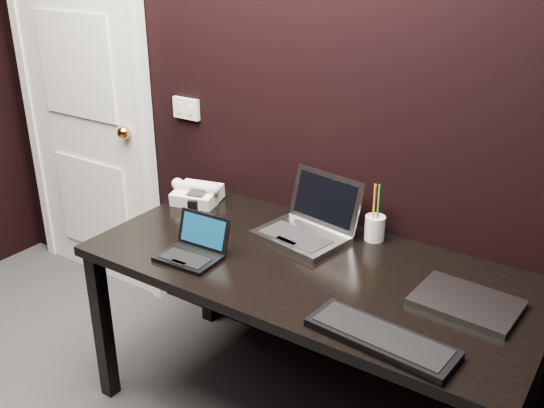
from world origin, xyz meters
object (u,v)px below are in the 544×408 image
Objects in this scene: mobile_phone at (193,213)px; pen_cup at (375,227)px; door at (84,104)px; desk_phone at (197,194)px; desk at (308,282)px; netbook at (193,250)px; silver_laptop at (307,226)px; ext_keyboard at (381,338)px; closed_laptop at (466,303)px.

pen_cup is (0.74, 0.27, 0.02)m from mobile_phone.
door reaches higher than desk_phone.
mobile_phone is (-0.62, 0.06, 0.11)m from desk.
silver_laptop is at bearing 55.66° from netbook.
door is 1.40m from netbook.
closed_laptop is at bearing 66.09° from ext_keyboard.
ext_keyboard is (0.43, -0.30, 0.09)m from desk.
closed_laptop is 1.32m from desk_phone.
desk_phone is (-0.33, 0.42, 0.01)m from netbook.
desk_phone is at bearing -172.71° from pen_cup.
netbook reaches higher than mobile_phone.
netbook is at bearing -49.35° from mobile_phone.
mobile_phone is at bearing -160.12° from pen_cup.
door is at bearing 171.62° from closed_laptop.
ext_keyboard is at bearing -17.91° from door.
ext_keyboard is at bearing -113.91° from closed_laptop.
ext_keyboard is (0.55, -0.49, -0.03)m from silver_laptop.
closed_laptop is (0.15, 0.34, -0.00)m from ext_keyboard.
netbook reaches higher than closed_laptop.
mobile_phone is 0.78m from pen_cup.
pen_cup is at bearing 70.29° from desk.
desk_phone reaches higher than desk.
ext_keyboard is 1.10m from mobile_phone.
silver_laptop is 0.83× the size of ext_keyboard.
ext_keyboard is 1.91× the size of desk_phone.
silver_laptop is 0.27m from pen_cup.
desk_phone is (-1.16, 0.51, 0.03)m from ext_keyboard.
door is at bearing 178.29° from pen_cup.
mobile_phone is at bearing 174.76° from desk.
silver_laptop is at bearing -6.68° from door.
ext_keyboard is 5.46× the size of mobile_phone.
mobile_phone is at bearing 130.65° from netbook.
door is at bearing 170.11° from desk_phone.
desk is at bearing -109.71° from pen_cup.
door is 8.91× the size of pen_cup.
silver_laptop is at bearing 138.30° from ext_keyboard.
netbook is at bearing -165.74° from closed_laptop.
netbook is 0.83m from ext_keyboard.
closed_laptop is at bearing -8.38° from door.
desk is at bearing -175.36° from closed_laptop.
desk is at bearing 145.31° from ext_keyboard.
ext_keyboard is (2.08, -0.67, -0.29)m from door.
door reaches higher than silver_laptop.
door is 5.43× the size of silver_laptop.
silver_laptop is at bearing -152.50° from pen_cup.
desk is 0.53m from ext_keyboard.
silver_laptop is 0.74m from ext_keyboard.
pen_cup reaches higher than ext_keyboard.
netbook is at bearing -124.34° from silver_laptop.
ext_keyboard is at bearing -6.52° from netbook.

